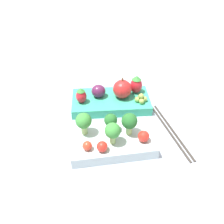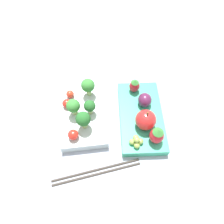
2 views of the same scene
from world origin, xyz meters
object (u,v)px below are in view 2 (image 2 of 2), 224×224
(cherry_tomato_1, at_px, (73,135))
(plum, at_px, (145,100))
(bento_box_savoury, at_px, (83,117))
(broccoli_floret_1, at_px, (90,106))
(strawberry_0, at_px, (135,86))
(broccoli_floret_2, at_px, (88,86))
(apple, at_px, (146,120))
(bento_box_fruit, at_px, (141,117))
(cherry_tomato_2, at_px, (67,103))
(strawberry_1, at_px, (157,135))
(grape_cluster, at_px, (136,141))
(broccoli_floret_3, at_px, (83,119))
(broccoli_floret_0, at_px, (73,108))
(chopsticks_pair, at_px, (97,172))
(cherry_tomato_0, at_px, (70,94))

(cherry_tomato_1, relative_size, plum, 0.67)
(bento_box_savoury, relative_size, broccoli_floret_1, 4.25)
(strawberry_0, bearing_deg, broccoli_floret_2, 92.56)
(bento_box_savoury, distance_m, apple, 0.17)
(bento_box_fruit, xyz_separation_m, cherry_tomato_2, (0.04, 0.19, 0.03))
(cherry_tomato_2, distance_m, apple, 0.21)
(bento_box_fruit, xyz_separation_m, strawberry_1, (-0.07, -0.02, 0.04))
(grape_cluster, bearing_deg, broccoli_floret_3, 66.91)
(broccoli_floret_0, distance_m, strawberry_0, 0.18)
(bento_box_savoury, xyz_separation_m, strawberry_1, (-0.08, -0.18, 0.04))
(broccoli_floret_0, relative_size, broccoli_floret_2, 0.96)
(cherry_tomato_2, relative_size, strawberry_1, 0.45)
(bento_box_savoury, distance_m, grape_cluster, 0.16)
(broccoli_floret_1, relative_size, chopsticks_pair, 0.22)
(cherry_tomato_0, height_order, chopsticks_pair, cherry_tomato_0)
(bento_box_savoury, distance_m, broccoli_floret_0, 0.05)
(bento_box_fruit, bearing_deg, broccoli_floret_1, 83.30)
(strawberry_0, bearing_deg, bento_box_savoury, 116.00)
(cherry_tomato_1, distance_m, strawberry_1, 0.20)
(cherry_tomato_0, xyz_separation_m, plum, (-0.04, -0.20, 0.01))
(broccoli_floret_0, xyz_separation_m, cherry_tomato_0, (0.06, 0.01, -0.02))
(bento_box_fruit, xyz_separation_m, cherry_tomato_0, (0.07, 0.19, 0.02))
(broccoli_floret_0, distance_m, broccoli_floret_1, 0.04)
(apple, bearing_deg, cherry_tomato_2, 70.54)
(plum, bearing_deg, broccoli_floret_0, 97.42)
(broccoli_floret_0, height_order, broccoli_floret_1, broccoli_floret_0)
(broccoli_floret_0, distance_m, strawberry_1, 0.21)
(broccoli_floret_0, relative_size, strawberry_1, 1.00)
(strawberry_0, bearing_deg, strawberry_1, -167.95)
(broccoli_floret_1, relative_size, broccoli_floret_2, 0.83)
(broccoli_floret_0, bearing_deg, apple, -102.90)
(broccoli_floret_1, relative_size, cherry_tomato_0, 2.20)
(broccoli_floret_0, height_order, broccoli_floret_2, broccoli_floret_2)
(bento_box_fruit, height_order, chopsticks_pair, bento_box_fruit)
(bento_box_savoury, height_order, strawberry_1, strawberry_1)
(broccoli_floret_1, height_order, plum, broccoli_floret_1)
(bento_box_fruit, height_order, broccoli_floret_1, broccoli_floret_1)
(broccoli_floret_2, bearing_deg, apple, -127.28)
(grape_cluster, bearing_deg, broccoli_floret_0, 59.49)
(strawberry_0, bearing_deg, broccoli_floret_3, 127.73)
(strawberry_1, distance_m, grape_cluster, 0.05)
(bento_box_fruit, xyz_separation_m, chopsticks_pair, (-0.14, 0.12, -0.01))
(broccoli_floret_3, distance_m, cherry_tomato_2, 0.08)
(broccoli_floret_0, relative_size, cherry_tomato_1, 2.03)
(cherry_tomato_1, xyz_separation_m, strawberry_0, (0.13, -0.16, 0.01))
(broccoli_floret_2, bearing_deg, broccoli_floret_1, -176.56)
(broccoli_floret_2, height_order, cherry_tomato_1, broccoli_floret_2)
(strawberry_1, relative_size, grape_cluster, 1.53)
(strawberry_0, height_order, plum, strawberry_0)
(grape_cluster, bearing_deg, cherry_tomato_2, 55.46)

